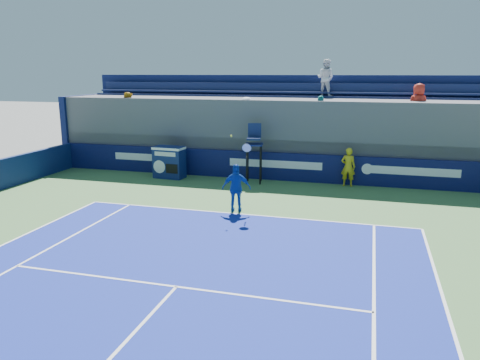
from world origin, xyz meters
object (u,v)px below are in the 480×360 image
(match_clock, at_px, (169,161))
(tennis_player, at_px, (237,188))
(umpire_chair, at_px, (254,147))
(ball_person, at_px, (348,167))

(match_clock, height_order, tennis_player, tennis_player)
(umpire_chair, distance_m, tennis_player, 4.32)
(ball_person, xyz_separation_m, umpire_chair, (-3.82, -0.40, 0.73))
(ball_person, bearing_deg, match_clock, 5.68)
(match_clock, xyz_separation_m, umpire_chair, (3.78, 0.12, 0.79))
(ball_person, relative_size, match_clock, 1.13)
(ball_person, xyz_separation_m, match_clock, (-7.60, -0.53, -0.06))
(match_clock, xyz_separation_m, tennis_player, (4.24, -4.12, 0.08))
(match_clock, bearing_deg, umpire_chair, 1.87)
(match_clock, distance_m, umpire_chair, 3.86)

